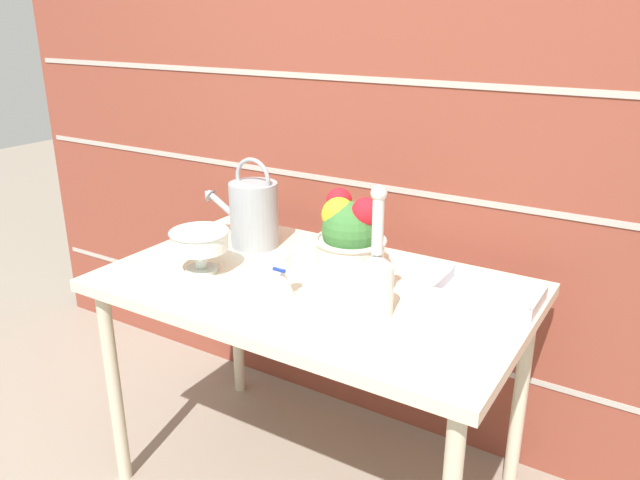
% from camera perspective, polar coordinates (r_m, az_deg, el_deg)
% --- Properties ---
extents(brick_wall, '(3.60, 0.08, 2.20)m').
position_cam_1_polar(brick_wall, '(2.16, 6.58, 9.61)').
color(brick_wall, brown).
rests_on(brick_wall, ground_plane).
extents(patio_table, '(1.25, 0.74, 0.74)m').
position_cam_1_polar(patio_table, '(1.87, -0.60, -5.79)').
color(patio_table, beige).
rests_on(patio_table, ground_plane).
extents(watering_can, '(0.31, 0.16, 0.31)m').
position_cam_1_polar(watering_can, '(2.10, -6.14, 2.49)').
color(watering_can, '#93999E').
rests_on(watering_can, patio_table).
extents(crystal_pedestal_bowl, '(0.18, 0.18, 0.13)m').
position_cam_1_polar(crystal_pedestal_bowl, '(1.92, -10.94, -0.18)').
color(crystal_pedestal_bowl, silver).
rests_on(crystal_pedestal_bowl, patio_table).
extents(flower_planter, '(0.22, 0.22, 0.25)m').
position_cam_1_polar(flower_planter, '(1.90, 2.75, 0.43)').
color(flower_planter, beige).
rests_on(flower_planter, patio_table).
extents(glass_decanter, '(0.09, 0.09, 0.35)m').
position_cam_1_polar(glass_decanter, '(1.62, 5.16, -3.27)').
color(glass_decanter, silver).
rests_on(glass_decanter, patio_table).
extents(figurine_vase, '(0.07, 0.07, 0.15)m').
position_cam_1_polar(figurine_vase, '(1.71, -3.40, -3.61)').
color(figurine_vase, white).
rests_on(figurine_vase, patio_table).
extents(wire_tray, '(0.28, 0.18, 0.04)m').
position_cam_1_polar(wire_tray, '(1.79, 15.16, -4.96)').
color(wire_tray, '#B7B7BC').
rests_on(wire_tray, patio_table).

